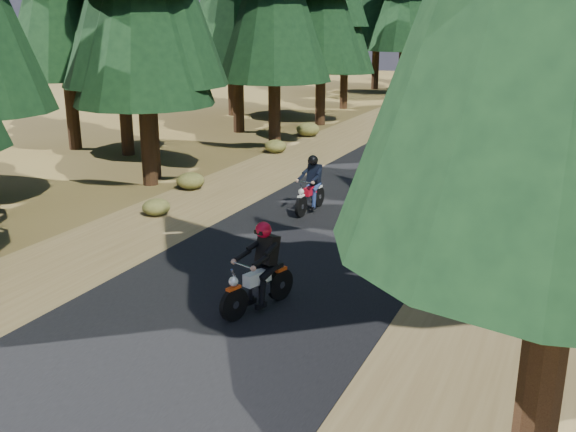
# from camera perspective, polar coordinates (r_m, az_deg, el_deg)

# --- Properties ---
(ground) EXTENTS (120.00, 120.00, 0.00)m
(ground) POSITION_cam_1_polar(r_m,az_deg,el_deg) (13.43, -2.70, -6.19)
(ground) COLOR #453618
(ground) RESTS_ON ground
(road) EXTENTS (6.00, 100.00, 0.01)m
(road) POSITION_cam_1_polar(r_m,az_deg,el_deg) (17.74, 4.74, -0.39)
(road) COLOR black
(road) RESTS_ON ground
(shoulder_l) EXTENTS (3.20, 100.00, 0.01)m
(shoulder_l) POSITION_cam_1_polar(r_m,az_deg,el_deg) (19.72, -7.91, 1.26)
(shoulder_l) COLOR brown
(shoulder_l) RESTS_ON ground
(shoulder_r) EXTENTS (3.20, 100.00, 0.01)m
(shoulder_r) POSITION_cam_1_polar(r_m,az_deg,el_deg) (16.83, 19.61, -2.33)
(shoulder_r) COLOR brown
(shoulder_r) RESTS_ON ground
(understory_shrubs) EXTENTS (13.59, 31.82, 0.66)m
(understory_shrubs) POSITION_cam_1_polar(r_m,az_deg,el_deg) (20.46, 6.60, 2.69)
(understory_shrubs) COLOR #474C1E
(understory_shrubs) RESTS_ON ground
(rider_lead) EXTENTS (1.12, 2.00, 1.71)m
(rider_lead) POSITION_cam_1_polar(r_m,az_deg,el_deg) (12.12, -2.70, -5.88)
(rider_lead) COLOR silver
(rider_lead) RESTS_ON road
(rider_follow) EXTENTS (0.63, 1.84, 1.62)m
(rider_follow) POSITION_cam_1_polar(r_m,az_deg,el_deg) (18.36, 1.99, 2.00)
(rider_follow) COLOR #A40A1A
(rider_follow) RESTS_ON road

